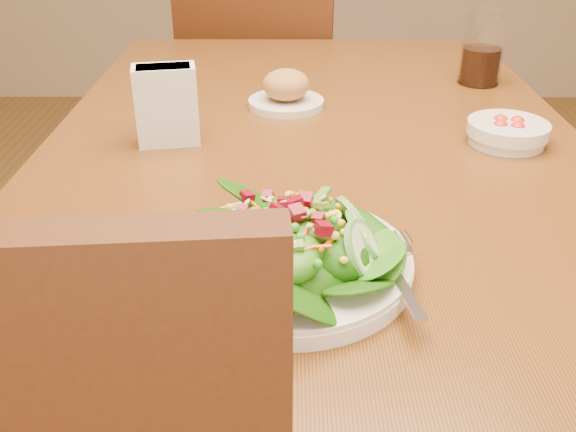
% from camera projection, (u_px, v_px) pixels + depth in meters
% --- Properties ---
extents(dining_table, '(0.90, 1.40, 0.75)m').
position_uv_depth(dining_table, '(315.00, 196.00, 1.11)').
color(dining_table, brown).
rests_on(dining_table, ground_plane).
extents(chair_far, '(0.52, 0.52, 0.99)m').
position_uv_depth(chair_far, '(263.00, 96.00, 1.97)').
color(chair_far, '#3E1E0C').
rests_on(chair_far, ground_plane).
extents(salad_plate, '(0.28, 0.28, 0.08)m').
position_uv_depth(salad_plate, '(297.00, 248.00, 0.71)').
color(salad_plate, silver).
rests_on(salad_plate, dining_table).
extents(bread_plate, '(0.14, 0.14, 0.07)m').
position_uv_depth(bread_plate, '(286.00, 92.00, 1.19)').
color(bread_plate, silver).
rests_on(bread_plate, dining_table).
extents(tomato_bowl, '(0.13, 0.13, 0.04)m').
position_uv_depth(tomato_bowl, '(507.00, 132.00, 1.04)').
color(tomato_bowl, silver).
rests_on(tomato_bowl, dining_table).
extents(drinking_glass, '(0.08, 0.08, 0.15)m').
position_uv_depth(drinking_glass, '(482.00, 53.00, 1.31)').
color(drinking_glass, silver).
rests_on(drinking_glass, dining_table).
extents(napkin_holder, '(0.11, 0.07, 0.13)m').
position_uv_depth(napkin_holder, '(166.00, 103.00, 1.02)').
color(napkin_holder, white).
rests_on(napkin_holder, dining_table).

